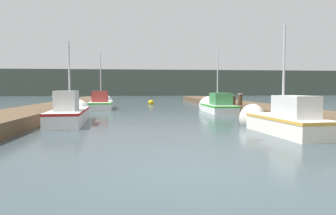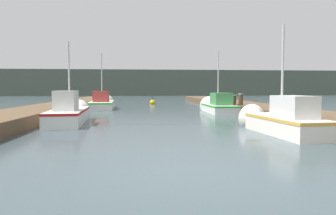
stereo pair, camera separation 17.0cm
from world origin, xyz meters
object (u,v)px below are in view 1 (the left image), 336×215
at_px(mooring_piling_2, 55,107).
at_px(fishing_boat_1, 71,113).
at_px(fishing_boat_2, 217,106).
at_px(mooring_piling_3, 240,104).
at_px(fishing_boat_3, 101,103).
at_px(mooring_piling_1, 233,103).
at_px(channel_buoy, 151,103).
at_px(mooring_piling_0, 73,104).
at_px(fishing_boat_0, 281,120).

bearing_deg(mooring_piling_2, fishing_boat_1, -56.13).
distance_m(fishing_boat_2, mooring_piling_2, 10.44).
xyz_separation_m(fishing_boat_1, mooring_piling_3, (9.70, 4.07, 0.18)).
bearing_deg(fishing_boat_3, mooring_piling_3, -34.77).
distance_m(fishing_boat_1, fishing_boat_2, 10.19).
bearing_deg(mooring_piling_3, fishing_boat_3, 148.24).
bearing_deg(mooring_piling_1, fishing_boat_1, -151.42).
xyz_separation_m(mooring_piling_3, channel_buoy, (-5.20, 12.00, -0.48)).
bearing_deg(fishing_boat_2, mooring_piling_0, -174.08).
bearing_deg(fishing_boat_1, fishing_boat_0, -31.17).
bearing_deg(mooring_piling_3, mooring_piling_1, 92.82).
bearing_deg(fishing_boat_0, channel_buoy, 96.30).
xyz_separation_m(mooring_piling_2, mooring_piling_3, (10.87, 2.31, 0.04)).
bearing_deg(channel_buoy, fishing_boat_3, -124.82).
relative_size(fishing_boat_1, mooring_piling_1, 4.89).
distance_m(mooring_piling_0, mooring_piling_2, 2.83).
height_order(fishing_boat_1, mooring_piling_0, fishing_boat_1).
bearing_deg(mooring_piling_1, fishing_boat_0, -97.84).
xyz_separation_m(fishing_boat_2, channel_buoy, (-4.05, 10.53, -0.26)).
relative_size(fishing_boat_3, mooring_piling_3, 4.44).
bearing_deg(fishing_boat_3, mooring_piling_0, -104.45).
relative_size(fishing_boat_3, mooring_piling_0, 4.35).
bearing_deg(mooring_piling_0, mooring_piling_2, -96.48).
xyz_separation_m(fishing_boat_0, mooring_piling_2, (-9.51, 5.96, 0.14)).
distance_m(fishing_boat_2, mooring_piling_3, 1.88).
height_order(fishing_boat_2, fishing_boat_3, fishing_boat_3).
bearing_deg(mooring_piling_1, fishing_boat_3, 153.58).
distance_m(fishing_boat_0, mooring_piling_3, 8.39).
xyz_separation_m(fishing_boat_3, mooring_piling_0, (-1.08, -5.36, 0.25)).
bearing_deg(fishing_boat_2, fishing_boat_1, -147.03).
distance_m(mooring_piling_0, mooring_piling_3, 10.57).
xyz_separation_m(fishing_boat_0, mooring_piling_3, (1.36, 8.27, 0.18)).
distance_m(mooring_piling_2, mooring_piling_3, 11.12).
bearing_deg(channel_buoy, fishing_boat_0, -79.28).
relative_size(fishing_boat_0, fishing_boat_1, 0.80).
distance_m(fishing_boat_3, mooring_piling_2, 8.30).
height_order(fishing_boat_0, mooring_piling_3, fishing_boat_0).
relative_size(fishing_boat_0, mooring_piling_2, 3.85).
xyz_separation_m(fishing_boat_1, mooring_piling_2, (-1.18, 1.75, 0.14)).
bearing_deg(fishing_boat_1, mooring_piling_0, 96.24).
height_order(mooring_piling_2, mooring_piling_3, mooring_piling_3).
height_order(fishing_boat_2, channel_buoy, fishing_boat_2).
bearing_deg(mooring_piling_3, fishing_boat_1, -157.25).
xyz_separation_m(mooring_piling_0, mooring_piling_2, (-0.32, -2.81, -0.05)).
distance_m(fishing_boat_0, mooring_piling_0, 12.71).
bearing_deg(fishing_boat_0, mooring_piling_1, 77.74).
bearing_deg(mooring_piling_2, fishing_boat_2, 21.27).
bearing_deg(mooring_piling_0, fishing_boat_1, -79.37).
height_order(fishing_boat_1, mooring_piling_1, fishing_boat_1).
distance_m(mooring_piling_1, mooring_piling_2, 11.37).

